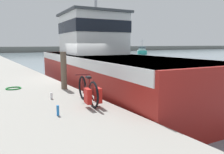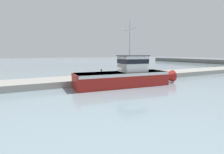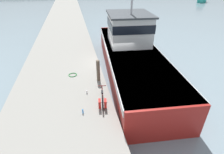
{
  "view_description": "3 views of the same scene",
  "coord_description": "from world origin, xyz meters",
  "px_view_note": "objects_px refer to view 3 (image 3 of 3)",
  "views": [
    {
      "loc": [
        -4.28,
        -10.14,
        2.45
      ],
      "look_at": [
        -0.02,
        -3.36,
        1.25
      ],
      "focal_mm": 35.0,
      "sensor_mm": 36.0,
      "label": 1
    },
    {
      "loc": [
        21.11,
        -12.88,
        4.42
      ],
      "look_at": [
        0.02,
        -1.62,
        1.17
      ],
      "focal_mm": 28.0,
      "sensor_mm": 36.0,
      "label": 2
    },
    {
      "loc": [
        -2.74,
        -11.9,
        6.64
      ],
      "look_at": [
        -0.75,
        -2.71,
        1.07
      ],
      "focal_mm": 28.0,
      "sensor_mm": 36.0,
      "label": 3
    }
  ],
  "objects_px": {
    "fishing_boat_main": "(130,52)",
    "water_bottle_on_curb": "(87,92)",
    "water_bottle_by_bike": "(83,111)",
    "bicycle_touring": "(102,99)",
    "mooring_post": "(98,71)"
  },
  "relations": [
    {
      "from": "fishing_boat_main",
      "to": "water_bottle_on_curb",
      "type": "height_order",
      "value": "fishing_boat_main"
    },
    {
      "from": "fishing_boat_main",
      "to": "water_bottle_on_curb",
      "type": "bearing_deg",
      "value": -129.85
    },
    {
      "from": "fishing_boat_main",
      "to": "mooring_post",
      "type": "relative_size",
      "value": 11.19
    },
    {
      "from": "fishing_boat_main",
      "to": "water_bottle_on_curb",
      "type": "xyz_separation_m",
      "value": [
        -3.7,
        -3.73,
        -0.56
      ]
    },
    {
      "from": "fishing_boat_main",
      "to": "water_bottle_by_bike",
      "type": "relative_size",
      "value": 63.54
    },
    {
      "from": "fishing_boat_main",
      "to": "water_bottle_on_curb",
      "type": "relative_size",
      "value": 79.89
    },
    {
      "from": "mooring_post",
      "to": "water_bottle_by_bike",
      "type": "height_order",
      "value": "mooring_post"
    },
    {
      "from": "water_bottle_on_curb",
      "to": "bicycle_touring",
      "type": "bearing_deg",
      "value": -58.66
    },
    {
      "from": "water_bottle_by_bike",
      "to": "bicycle_touring",
      "type": "bearing_deg",
      "value": 24.34
    },
    {
      "from": "fishing_boat_main",
      "to": "mooring_post",
      "type": "bearing_deg",
      "value": -134.02
    },
    {
      "from": "fishing_boat_main",
      "to": "water_bottle_on_curb",
      "type": "distance_m",
      "value": 5.29
    },
    {
      "from": "mooring_post",
      "to": "fishing_boat_main",
      "type": "bearing_deg",
      "value": 41.07
    },
    {
      "from": "fishing_boat_main",
      "to": "bicycle_touring",
      "type": "distance_m",
      "value": 5.74
    },
    {
      "from": "bicycle_touring",
      "to": "mooring_post",
      "type": "distance_m",
      "value": 2.43
    },
    {
      "from": "fishing_boat_main",
      "to": "bicycle_touring",
      "type": "bearing_deg",
      "value": -116.67
    }
  ]
}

